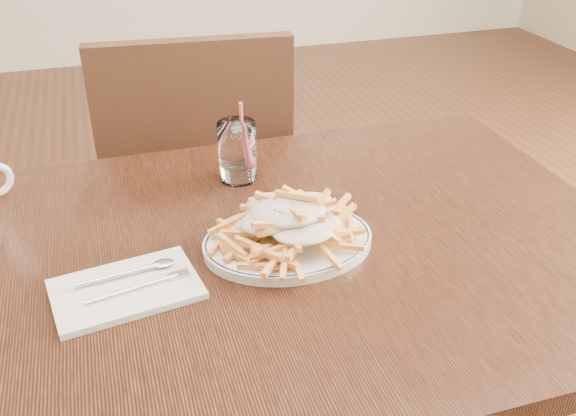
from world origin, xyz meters
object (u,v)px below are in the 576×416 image
object	(u,v)px
loaded_fries	(288,217)
table	(263,287)
chair_far	(198,189)
fries_plate	(288,241)
water_glass	(238,155)

from	to	relation	value
loaded_fries	table	bearing A→B (deg)	164.84
table	loaded_fries	world-z (taller)	loaded_fries
chair_far	loaded_fries	bearing A→B (deg)	-85.56
loaded_fries	chair_far	bearing A→B (deg)	94.44
table	loaded_fries	xyz separation A→B (m)	(0.04, -0.01, 0.13)
table	fries_plate	xyz separation A→B (m)	(0.04, -0.01, 0.09)
chair_far	table	bearing A→B (deg)	-89.12
loaded_fries	fries_plate	bearing A→B (deg)	90.00
chair_far	fries_plate	distance (m)	0.66
fries_plate	water_glass	world-z (taller)	water_glass
fries_plate	water_glass	size ratio (longest dim) A/B	1.93
chair_far	fries_plate	bearing A→B (deg)	-85.56
fries_plate	water_glass	distance (m)	0.25
chair_far	loaded_fries	world-z (taller)	chair_far
table	fries_plate	distance (m)	0.10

